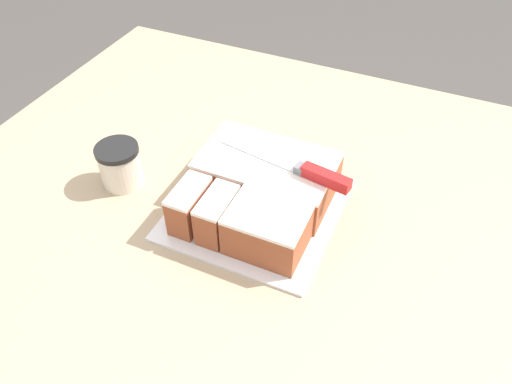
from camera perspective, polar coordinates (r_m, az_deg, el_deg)
The scene contains 5 objects.
countertop at distance 1.32m, azimuth 2.56°, elevation -16.79°, with size 1.40×1.10×0.95m.
cake_board at distance 0.94m, azimuth 0.00°, elevation -1.91°, with size 0.30×0.30×0.01m.
cake at distance 0.91m, azimuth 0.30°, elevation 0.08°, with size 0.25×0.25×0.08m.
knife at distance 0.88m, azimuth 6.34°, elevation 2.23°, with size 0.27×0.06×0.02m.
coffee_cup at distance 1.01m, azimuth -15.27°, elevation 2.98°, with size 0.08×0.08×0.09m.
Camera 1 is at (0.21, -0.62, 1.62)m, focal length 35.00 mm.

